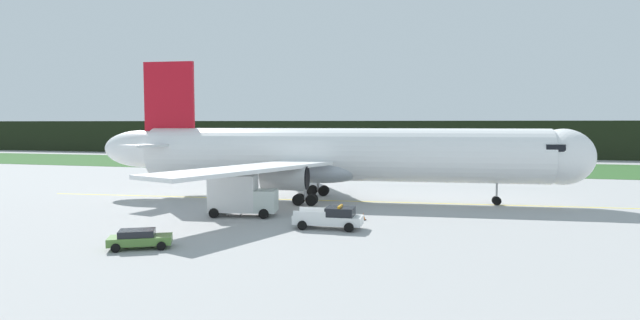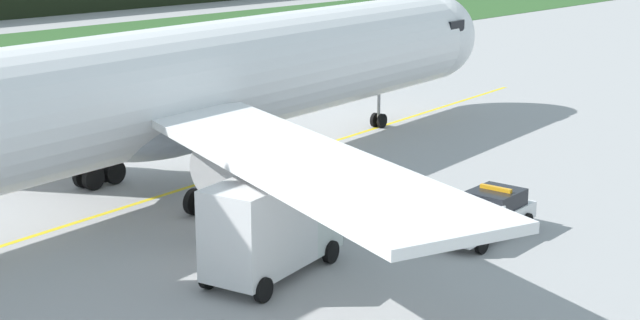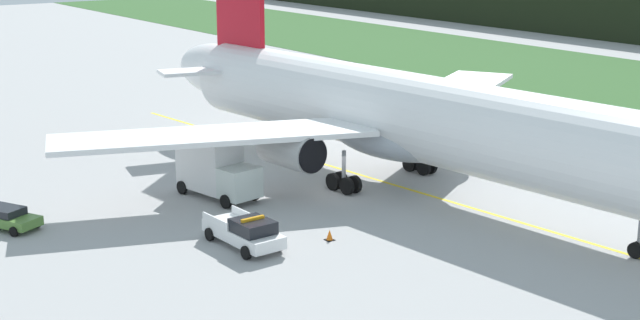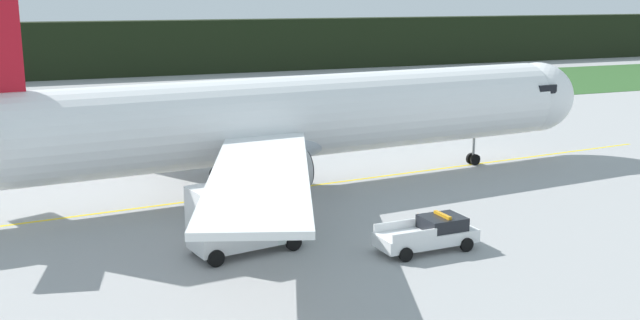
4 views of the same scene
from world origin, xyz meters
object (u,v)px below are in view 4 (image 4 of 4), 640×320
Objects in this scene: catering_truck at (243,217)px; ops_pickup_truck at (430,234)px; apron_cone at (418,218)px; airliner at (282,120)px.

ops_pickup_truck is at bearing -19.72° from catering_truck.
catering_truck is at bearing 160.28° from ops_pickup_truck.
ops_pickup_truck is 8.97× the size of apron_cone.
airliner is 9.62× the size of ops_pickup_truck.
catering_truck reaches higher than ops_pickup_truck.
apron_cone is at bearing -64.58° from airliner.
airliner reaches higher than apron_cone.
apron_cone is at bearing 67.82° from ops_pickup_truck.
catering_truck is at bearing -118.61° from airliner.
catering_truck is 10.28× the size of apron_cone.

